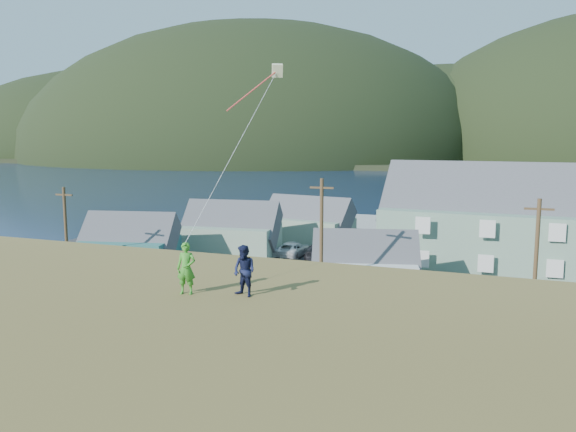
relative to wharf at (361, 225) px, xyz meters
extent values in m
plane|color=#0A1638|center=(6.00, -40.00, -0.45)|extent=(900.00, 900.00, 0.00)
cube|color=#4C3D19|center=(6.00, -42.00, -0.40)|extent=(110.00, 8.00, 0.10)
cube|color=#28282B|center=(6.00, -23.00, -0.39)|extent=(72.00, 36.00, 0.12)
cube|color=gray|center=(0.00, 0.00, 0.00)|extent=(26.00, 14.00, 0.90)
cube|color=black|center=(6.00, 290.00, 0.55)|extent=(900.00, 320.00, 2.00)
ellipsoid|color=black|center=(-214.00, 240.00, 1.55)|extent=(240.00, 216.00, 108.00)
ellipsoid|color=black|center=(-114.00, 220.00, 1.55)|extent=(260.00, 234.00, 143.00)
ellipsoid|color=black|center=(-14.00, 260.00, 1.55)|extent=(200.00, 180.00, 100.00)
cube|color=#2E6B5D|center=(-13.83, -31.85, 1.14)|extent=(8.92, 7.44, 2.94)
cube|color=#47474C|center=(-13.83, -31.85, 3.39)|extent=(9.37, 7.37, 5.68)
cube|color=slate|center=(-7.96, -23.10, 1.28)|extent=(9.76, 7.13, 3.23)
cube|color=#47474C|center=(-7.96, -23.10, 3.70)|extent=(10.23, 6.99, 5.84)
cube|color=silver|center=(7.92, -32.80, 1.14)|extent=(8.41, 6.89, 2.94)
cube|color=#47474C|center=(7.92, -32.80, 3.34)|extent=(8.88, 6.95, 5.17)
cube|color=gray|center=(-2.86, -14.17, 1.19)|extent=(10.33, 7.24, 3.04)
cube|color=#47474C|center=(-2.86, -14.17, 3.56)|extent=(10.82, 7.29, 5.66)
cylinder|color=#47331E|center=(-14.77, -38.50, 3.72)|extent=(0.24, 0.24, 8.10)
cylinder|color=#47331E|center=(6.24, -38.50, 4.32)|extent=(0.24, 0.24, 9.31)
cylinder|color=#47331E|center=(19.18, -38.50, 3.92)|extent=(0.24, 0.24, 8.49)
imported|color=silver|center=(-3.46, -15.27, 0.32)|extent=(2.14, 4.59, 1.30)
imported|color=silver|center=(-7.79, -20.90, 0.42)|extent=(1.69, 4.61, 1.51)
imported|color=silver|center=(-2.22, -20.89, 0.41)|extent=(2.59, 5.40, 1.48)
imported|color=#2F4E77|center=(9.59, -15.99, 0.35)|extent=(1.92, 4.25, 1.35)
imported|color=black|center=(0.52, -20.83, 0.43)|extent=(2.77, 5.44, 1.51)
imported|color=maroon|center=(-12.58, -22.61, 0.34)|extent=(1.99, 4.07, 1.34)
imported|color=maroon|center=(-8.13, -17.19, 0.40)|extent=(2.70, 5.40, 1.47)
imported|color=slate|center=(-10.32, -17.12, 0.43)|extent=(1.74, 4.67, 1.52)
imported|color=#358925|center=(7.93, -58.32, 7.57)|extent=(0.66, 0.51, 1.63)
imported|color=#141938|center=(9.73, -57.92, 7.54)|extent=(0.92, 0.81, 1.59)
cube|color=beige|center=(7.72, -50.04, 14.47)|extent=(0.59, 0.58, 0.60)
cylinder|color=#F94C41|center=(7.12, -51.29, 13.57)|extent=(0.06, 0.06, 3.31)
cylinder|color=white|center=(7.83, -54.18, 11.42)|extent=(0.02, 0.02, 10.28)
camera|label=1|loc=(16.86, -73.16, 11.59)|focal=35.00mm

